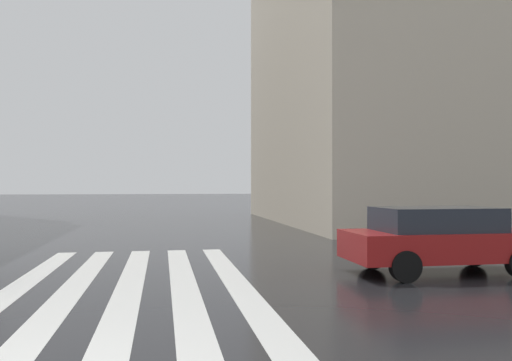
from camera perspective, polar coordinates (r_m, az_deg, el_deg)
name	(u,v)px	position (r m, az deg, el deg)	size (l,w,h in m)	color
zebra_crossing	(125,300)	(8.98, -14.08, -12.56)	(13.00, 4.50, 0.01)	silver
haussmann_block_corner	(468,29)	(31.50, 22.09, 15.04)	(16.77, 20.91, 21.05)	beige
car_red	(440,238)	(11.86, 19.46, -5.93)	(1.85, 4.10, 1.41)	maroon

